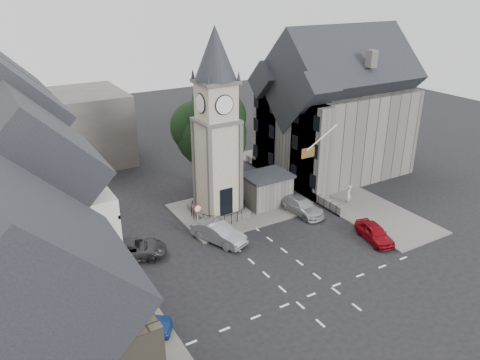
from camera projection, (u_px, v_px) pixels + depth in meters
ground at (268, 256)px, 35.58m from camera, size 120.00×120.00×0.00m
pavement_west at (82, 264)px, 34.45m from camera, size 6.00×30.00×0.14m
pavement_east at (322, 186)px, 47.52m from camera, size 6.00×26.00×0.14m
central_island at (233, 210)px, 42.59m from camera, size 10.00×8.00×0.16m
road_markings at (314, 294)px, 31.22m from camera, size 20.00×8.00×0.01m
clock_tower at (217, 127)px, 38.74m from camera, size 4.86×4.86×16.25m
stone_shelter at (266, 189)px, 43.17m from camera, size 4.30×3.30×3.08m
town_tree at (211, 123)px, 44.09m from camera, size 7.20×7.20×10.80m
warning_sign_post at (198, 214)px, 37.59m from camera, size 0.70×0.19×2.85m
terrace_pink at (5, 149)px, 38.41m from camera, size 8.10×7.60×12.80m
terrace_cream at (18, 182)px, 32.08m from camera, size 8.10×7.60×12.80m
terrace_tudor at (38, 237)px, 25.90m from camera, size 8.10×7.60×12.00m
backdrop_west at (33, 135)px, 50.57m from camera, size 20.00×10.00×8.00m
east_building at (334, 116)px, 49.16m from camera, size 14.40×11.40×12.60m
east_boundary_wall at (288, 182)px, 47.64m from camera, size 0.40×16.00×0.90m
flagpole at (322, 138)px, 39.77m from camera, size 3.68×0.10×2.74m
car_west_blue at (135, 324)px, 27.37m from camera, size 4.62×3.59×1.47m
car_west_silver at (113, 287)px, 30.89m from camera, size 4.07×2.86×1.27m
car_west_grey at (132, 249)px, 35.10m from camera, size 5.59×3.91×1.42m
car_island_silver at (219, 233)px, 37.25m from camera, size 3.35×5.03×1.57m
car_island_east at (301, 206)px, 41.94m from camera, size 2.50×5.03×1.41m
car_east_red at (374, 233)px, 37.49m from camera, size 2.46×4.29×1.38m
pedestrian at (348, 195)px, 43.58m from camera, size 0.81×0.70×1.86m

